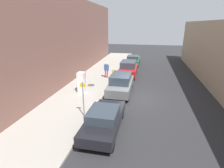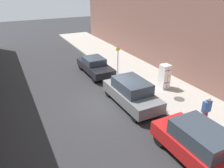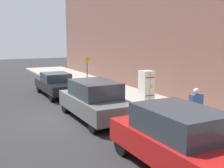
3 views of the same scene
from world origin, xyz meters
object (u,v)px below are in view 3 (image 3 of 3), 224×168
(street_sign_post, at_px, (87,73))
(pedestrian_walking_far, at_px, (196,108))
(discarded_refrigerator, at_px, (146,88))
(parked_suv_red, at_px, (179,139))
(parked_sedan_dark, at_px, (57,84))
(parked_suv_gray, at_px, (95,100))
(fire_hydrant, at_px, (209,137))

(street_sign_post, relative_size, pedestrian_walking_far, 1.37)
(discarded_refrigerator, relative_size, parked_suv_red, 0.41)
(parked_sedan_dark, relative_size, parked_suv_gray, 0.98)
(discarded_refrigerator, relative_size, street_sign_post, 0.77)
(street_sign_post, bearing_deg, parked_sedan_dark, -34.44)
(discarded_refrigerator, height_order, parked_suv_red, discarded_refrigerator)
(street_sign_post, distance_m, parked_sedan_dark, 2.10)
(discarded_refrigerator, xyz_separation_m, parked_suv_gray, (3.31, 0.85, -0.15))
(pedestrian_walking_far, height_order, parked_suv_red, pedestrian_walking_far)
(street_sign_post, distance_m, pedestrian_walking_far, 8.74)
(street_sign_post, height_order, fire_hydrant, street_sign_post)
(fire_hydrant, relative_size, pedestrian_walking_far, 0.42)
(fire_hydrant, bearing_deg, parked_suv_gray, -71.07)
(discarded_refrigerator, distance_m, parked_sedan_dark, 6.11)
(parked_sedan_dark, bearing_deg, discarded_refrigerator, 122.83)
(street_sign_post, distance_m, parked_suv_gray, 5.16)
(discarded_refrigerator, height_order, parked_suv_gray, discarded_refrigerator)
(discarded_refrigerator, height_order, pedestrian_walking_far, discarded_refrigerator)
(parked_suv_gray, distance_m, parked_suv_red, 5.57)
(fire_hydrant, height_order, parked_suv_red, parked_suv_red)
(parked_sedan_dark, height_order, parked_suv_gray, parked_suv_gray)
(fire_hydrant, height_order, parked_suv_gray, parked_suv_gray)
(fire_hydrant, xyz_separation_m, parked_sedan_dark, (1.72, -11.00, 0.24))
(parked_suv_red, bearing_deg, parked_suv_gray, -90.00)
(fire_hydrant, distance_m, parked_suv_gray, 5.33)
(parked_suv_gray, relative_size, parked_suv_red, 1.03)
(parked_sedan_dark, distance_m, parked_suv_gray, 5.98)
(discarded_refrigerator, bearing_deg, parked_suv_red, 62.73)
(discarded_refrigerator, height_order, street_sign_post, street_sign_post)
(street_sign_post, xyz_separation_m, parked_suv_red, (1.63, 10.43, -0.55))
(discarded_refrigerator, relative_size, fire_hydrant, 2.49)
(discarded_refrigerator, distance_m, pedestrian_walking_far, 4.83)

